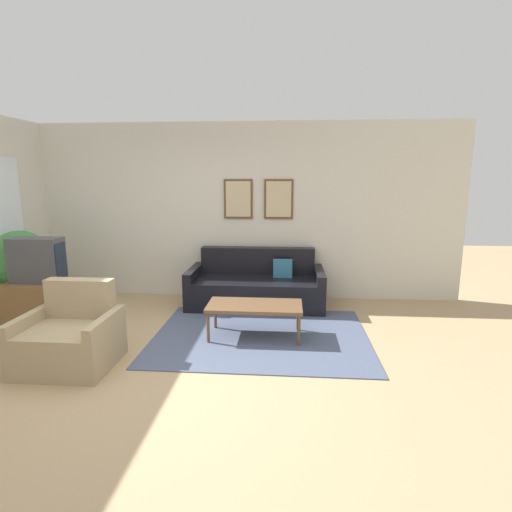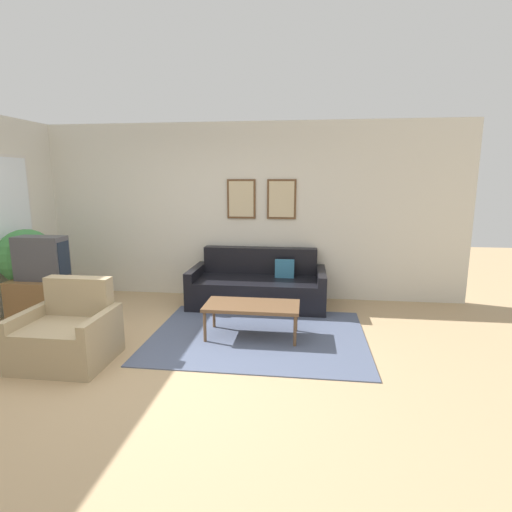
# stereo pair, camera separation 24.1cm
# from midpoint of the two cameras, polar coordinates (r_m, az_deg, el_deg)

# --- Properties ---
(ground_plane) EXTENTS (16.00, 16.00, 0.00)m
(ground_plane) POSITION_cam_midpoint_polar(r_m,az_deg,el_deg) (4.24, -14.37, -15.35)
(ground_plane) COLOR tan
(area_rug) EXTENTS (2.53, 1.95, 0.01)m
(area_rug) POSITION_cam_midpoint_polar(r_m,az_deg,el_deg) (4.88, 1.76, -11.32)
(area_rug) COLOR #4C5670
(area_rug) RESTS_ON ground_plane
(wall_back) EXTENTS (8.00, 0.09, 2.70)m
(wall_back) POSITION_cam_midpoint_polar(r_m,az_deg,el_deg) (6.36, -6.08, 6.38)
(wall_back) COLOR beige
(wall_back) RESTS_ON ground_plane
(couch) EXTENTS (1.97, 0.90, 0.82)m
(couch) POSITION_cam_midpoint_polar(r_m,az_deg,el_deg) (5.95, 1.48, -4.36)
(couch) COLOR black
(couch) RESTS_ON ground_plane
(coffee_table) EXTENTS (1.11, 0.54, 0.41)m
(coffee_table) POSITION_cam_midpoint_polar(r_m,az_deg,el_deg) (4.73, 0.89, -7.31)
(coffee_table) COLOR brown
(coffee_table) RESTS_ON ground_plane
(tv_stand) EXTENTS (0.80, 0.51, 0.59)m
(tv_stand) POSITION_cam_midpoint_polar(r_m,az_deg,el_deg) (5.82, -26.79, -5.80)
(tv_stand) COLOR brown
(tv_stand) RESTS_ON ground_plane
(tv) EXTENTS (0.62, 0.28, 0.56)m
(tv) POSITION_cam_midpoint_polar(r_m,az_deg,el_deg) (5.70, -27.26, -0.27)
(tv) COLOR #424247
(tv) RESTS_ON tv_stand
(armchair) EXTENTS (0.89, 0.76, 0.83)m
(armchair) POSITION_cam_midpoint_polar(r_m,az_deg,el_deg) (4.55, -23.88, -10.32)
(armchair) COLOR tan
(armchair) RESTS_ON ground_plane
(potted_plant_tall) EXTENTS (0.75, 0.75, 1.19)m
(potted_plant_tall) POSITION_cam_midpoint_polar(r_m,az_deg,el_deg) (6.17, -28.94, -0.27)
(potted_plant_tall) COLOR slate
(potted_plant_tall) RESTS_ON ground_plane
(potted_plant_by_window) EXTENTS (0.37, 0.37, 0.67)m
(potted_plant_by_window) POSITION_cam_midpoint_polar(r_m,az_deg,el_deg) (6.67, -25.99, -3.00)
(potted_plant_by_window) COLOR beige
(potted_plant_by_window) RESTS_ON ground_plane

